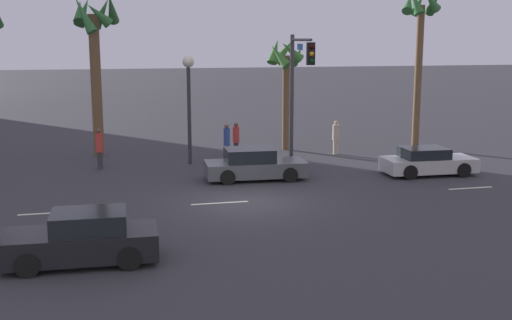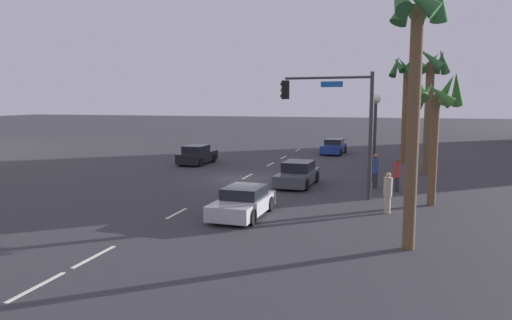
{
  "view_description": "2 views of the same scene",
  "coord_description": "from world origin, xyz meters",
  "px_view_note": "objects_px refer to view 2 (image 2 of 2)",
  "views": [
    {
      "loc": [
        -5.11,
        -22.68,
        5.99
      ],
      "look_at": [
        0.61,
        1.28,
        1.32
      ],
      "focal_mm": 44.98,
      "sensor_mm": 36.0,
      "label": 1
    },
    {
      "loc": [
        27.42,
        8.76,
        4.83
      ],
      "look_at": [
        0.64,
        1.07,
        1.31
      ],
      "focal_mm": 33.16,
      "sensor_mm": 36.0,
      "label": 2
    }
  ],
  "objects_px": {
    "traffic_signal": "(339,114)",
    "pedestrian_3": "(388,192)",
    "palm_tree_1": "(429,86)",
    "palm_tree_0": "(416,50)",
    "pedestrian_1": "(372,157)",
    "palm_tree_3": "(406,82)",
    "pedestrian_0": "(397,174)",
    "streetlamp": "(375,119)",
    "car_3": "(334,147)",
    "car_1": "(243,202)",
    "pedestrian_2": "(376,170)",
    "car_0": "(197,155)",
    "palm_tree_2": "(437,106)",
    "car_2": "(298,174)"
  },
  "relations": [
    {
      "from": "pedestrian_3",
      "to": "streetlamp",
      "type": "bearing_deg",
      "value": -173.65
    },
    {
      "from": "streetlamp",
      "to": "palm_tree_1",
      "type": "relative_size",
      "value": 0.63
    },
    {
      "from": "palm_tree_0",
      "to": "car_0",
      "type": "bearing_deg",
      "value": -139.54
    },
    {
      "from": "car_2",
      "to": "pedestrian_3",
      "type": "relative_size",
      "value": 2.47
    },
    {
      "from": "streetlamp",
      "to": "palm_tree_2",
      "type": "relative_size",
      "value": 0.84
    },
    {
      "from": "pedestrian_3",
      "to": "palm_tree_3",
      "type": "xyz_separation_m",
      "value": [
        -17.31,
        0.97,
        5.31
      ]
    },
    {
      "from": "palm_tree_1",
      "to": "palm_tree_2",
      "type": "height_order",
      "value": "palm_tree_1"
    },
    {
      "from": "streetlamp",
      "to": "palm_tree_0",
      "type": "relative_size",
      "value": 0.61
    },
    {
      "from": "streetlamp",
      "to": "pedestrian_0",
      "type": "height_order",
      "value": "streetlamp"
    },
    {
      "from": "streetlamp",
      "to": "pedestrian_3",
      "type": "xyz_separation_m",
      "value": [
        7.83,
        0.87,
        -2.79
      ]
    },
    {
      "from": "streetlamp",
      "to": "palm_tree_2",
      "type": "xyz_separation_m",
      "value": [
        5.61,
        2.88,
        0.86
      ]
    },
    {
      "from": "car_2",
      "to": "pedestrian_1",
      "type": "height_order",
      "value": "pedestrian_1"
    },
    {
      "from": "pedestrian_1",
      "to": "palm_tree_3",
      "type": "distance_m",
      "value": 7.68
    },
    {
      "from": "car_3",
      "to": "pedestrian_1",
      "type": "distance_m",
      "value": 10.97
    },
    {
      "from": "car_1",
      "to": "palm_tree_3",
      "type": "xyz_separation_m",
      "value": [
        -19.48,
        6.8,
        5.67
      ]
    },
    {
      "from": "palm_tree_0",
      "to": "palm_tree_3",
      "type": "bearing_deg",
      "value": 179.33
    },
    {
      "from": "palm_tree_0",
      "to": "palm_tree_3",
      "type": "height_order",
      "value": "palm_tree_0"
    },
    {
      "from": "pedestrian_0",
      "to": "palm_tree_3",
      "type": "height_order",
      "value": "palm_tree_3"
    },
    {
      "from": "car_0",
      "to": "pedestrian_1",
      "type": "xyz_separation_m",
      "value": [
        0.44,
        13.04,
        0.37
      ]
    },
    {
      "from": "palm_tree_2",
      "to": "palm_tree_3",
      "type": "bearing_deg",
      "value": -176.07
    },
    {
      "from": "streetlamp",
      "to": "car_0",
      "type": "bearing_deg",
      "value": -109.46
    },
    {
      "from": "car_1",
      "to": "pedestrian_2",
      "type": "bearing_deg",
      "value": 147.81
    },
    {
      "from": "pedestrian_3",
      "to": "palm_tree_2",
      "type": "bearing_deg",
      "value": 137.77
    },
    {
      "from": "pedestrian_1",
      "to": "pedestrian_2",
      "type": "distance_m",
      "value": 6.12
    },
    {
      "from": "car_3",
      "to": "pedestrian_0",
      "type": "relative_size",
      "value": 2.5
    },
    {
      "from": "car_1",
      "to": "palm_tree_0",
      "type": "xyz_separation_m",
      "value": [
        2.75,
        6.54,
        5.8
      ]
    },
    {
      "from": "palm_tree_1",
      "to": "palm_tree_0",
      "type": "bearing_deg",
      "value": -5.38
    },
    {
      "from": "pedestrian_3",
      "to": "palm_tree_2",
      "type": "distance_m",
      "value": 4.71
    },
    {
      "from": "pedestrian_3",
      "to": "palm_tree_2",
      "type": "height_order",
      "value": "palm_tree_2"
    },
    {
      "from": "pedestrian_2",
      "to": "pedestrian_3",
      "type": "relative_size",
      "value": 1.07
    },
    {
      "from": "pedestrian_1",
      "to": "palm_tree_0",
      "type": "distance_m",
      "value": 17.92
    },
    {
      "from": "palm_tree_0",
      "to": "traffic_signal",
      "type": "bearing_deg",
      "value": -157.96
    },
    {
      "from": "pedestrian_0",
      "to": "palm_tree_1",
      "type": "xyz_separation_m",
      "value": [
        -6.83,
        1.88,
        4.85
      ]
    },
    {
      "from": "pedestrian_3",
      "to": "palm_tree_1",
      "type": "height_order",
      "value": "palm_tree_1"
    },
    {
      "from": "car_0",
      "to": "pedestrian_3",
      "type": "relative_size",
      "value": 2.34
    },
    {
      "from": "pedestrian_3",
      "to": "pedestrian_0",
      "type": "bearing_deg",
      "value": 175.27
    },
    {
      "from": "pedestrian_0",
      "to": "pedestrian_3",
      "type": "distance_m",
      "value": 5.29
    },
    {
      "from": "palm_tree_0",
      "to": "pedestrian_0",
      "type": "bearing_deg",
      "value": -178.45
    },
    {
      "from": "pedestrian_0",
      "to": "palm_tree_2",
      "type": "bearing_deg",
      "value": 27.26
    },
    {
      "from": "pedestrian_2",
      "to": "palm_tree_3",
      "type": "relative_size",
      "value": 0.23
    },
    {
      "from": "pedestrian_0",
      "to": "palm_tree_3",
      "type": "bearing_deg",
      "value": 177.45
    },
    {
      "from": "car_3",
      "to": "pedestrian_2",
      "type": "distance_m",
      "value": 16.94
    },
    {
      "from": "streetlamp",
      "to": "pedestrian_3",
      "type": "distance_m",
      "value": 8.35
    },
    {
      "from": "traffic_signal",
      "to": "pedestrian_3",
      "type": "height_order",
      "value": "traffic_signal"
    },
    {
      "from": "pedestrian_1",
      "to": "palm_tree_3",
      "type": "height_order",
      "value": "palm_tree_3"
    },
    {
      "from": "car_2",
      "to": "palm_tree_3",
      "type": "xyz_separation_m",
      "value": [
        -11.7,
        5.99,
        5.62
      ]
    },
    {
      "from": "car_3",
      "to": "palm_tree_0",
      "type": "distance_m",
      "value": 28.45
    },
    {
      "from": "traffic_signal",
      "to": "pedestrian_0",
      "type": "distance_m",
      "value": 4.96
    },
    {
      "from": "car_3",
      "to": "pedestrian_0",
      "type": "height_order",
      "value": "pedestrian_0"
    },
    {
      "from": "pedestrian_0",
      "to": "pedestrian_3",
      "type": "relative_size",
      "value": 1.0
    }
  ]
}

